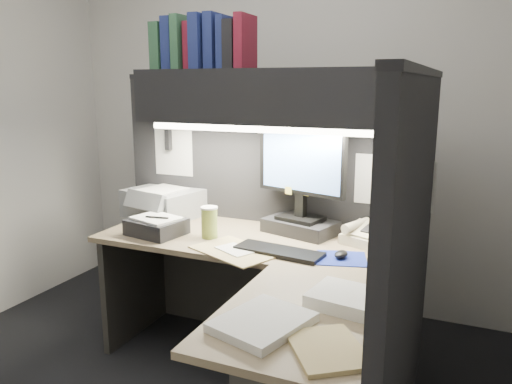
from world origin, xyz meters
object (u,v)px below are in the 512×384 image
Objects in this scene: coffee_cup at (209,223)px; notebook_stack at (157,227)px; desk at (266,345)px; keyboard at (279,251)px; overhead_shelf at (268,97)px; printer at (164,203)px; telephone at (367,236)px; monitor at (301,193)px.

notebook_stack is at bearing -168.48° from coffee_cup.
desk is 0.50m from keyboard.
notebook_stack is (-0.55, -0.33, -0.73)m from overhead_shelf.
overhead_shelf is 9.30× the size of coffee_cup.
keyboard is 1.04× the size of printer.
telephone reaches higher than desk.
notebook_stack is (-0.76, 0.03, 0.03)m from keyboard.
overhead_shelf is at bearing -160.31° from telephone.
desk is 1.35m from printer.
overhead_shelf is (-0.30, 0.75, 1.06)m from desk.
coffee_cup is 0.58m from printer.
printer is (-0.94, 0.39, 0.08)m from keyboard.
monitor reaches higher than desk.
telephone is 1.33× the size of coffee_cup.
printer reaches higher than desk.
keyboard is at bearing -72.47° from monitor.
coffee_cup is 0.38× the size of printer.
coffee_cup reaches higher than telephone.
coffee_cup is at bearing -18.49° from printer.
monitor is at bearing 11.57° from printer.
monitor is 0.84m from notebook_stack.
overhead_shelf is 3.41× the size of keyboard.
notebook_stack is at bearing -175.86° from keyboard.
overhead_shelf is 3.54× the size of printer.
keyboard reaches higher than desk.
notebook_stack is (-1.13, -0.31, 0.00)m from telephone.
notebook_stack is at bearing -143.01° from telephone.
telephone is 0.51× the size of printer.
printer is 0.41m from notebook_stack.
notebook_stack is (0.19, -0.36, -0.04)m from printer.
printer is (-0.73, 0.03, -0.68)m from overhead_shelf.
desk is 1.33m from overhead_shelf.
keyboard is 0.47m from coffee_cup.
notebook_stack is at bearing -50.17° from printer.
telephone is at bearing 68.81° from desk.
desk is 2.84× the size of monitor.
notebook_stack reaches higher than telephone.
printer is at bearing 117.25° from notebook_stack.
keyboard is at bearing -2.49° from notebook_stack.
notebook_stack reaches higher than desk.
overhead_shelf is 2.59× the size of monitor.
keyboard is at bearing -10.06° from printer.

